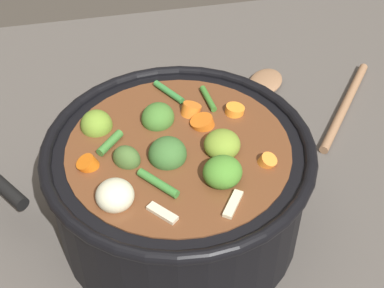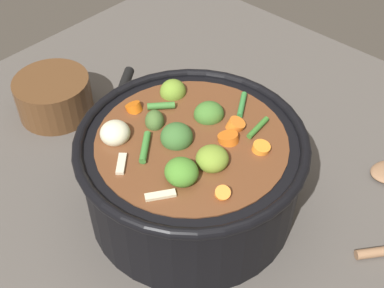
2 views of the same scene
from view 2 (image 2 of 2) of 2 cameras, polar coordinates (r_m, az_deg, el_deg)
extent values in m
plane|color=#514C47|center=(0.77, -0.05, -6.81)|extent=(1.10, 1.10, 0.00)
cylinder|color=black|center=(0.72, -0.05, -3.48)|extent=(0.31, 0.31, 0.13)
torus|color=black|center=(0.68, -0.05, 0.34)|extent=(0.32, 0.32, 0.02)
cylinder|color=brown|center=(0.72, -0.05, -3.19)|extent=(0.26, 0.26, 0.13)
ellipsoid|color=olive|center=(0.75, -2.18, 5.96)|extent=(0.04, 0.04, 0.04)
ellipsoid|color=#45662E|center=(0.70, -4.27, 2.61)|extent=(0.04, 0.04, 0.03)
ellipsoid|color=olive|center=(0.64, 2.32, -1.68)|extent=(0.06, 0.06, 0.03)
ellipsoid|color=#3A6A30|center=(0.67, -1.75, 0.78)|extent=(0.06, 0.06, 0.04)
ellipsoid|color=#42772E|center=(0.71, 1.93, 3.43)|extent=(0.06, 0.06, 0.04)
ellipsoid|color=#49872C|center=(0.62, -1.20, -3.21)|extent=(0.05, 0.05, 0.03)
cylinder|color=orange|center=(0.61, 3.48, -5.67)|extent=(0.03, 0.03, 0.02)
cylinder|color=orange|center=(0.67, 7.83, -0.54)|extent=(0.03, 0.03, 0.02)
cylinder|color=orange|center=(0.73, -6.62, 4.08)|extent=(0.02, 0.03, 0.02)
cylinder|color=orange|center=(0.69, 4.94, 2.07)|extent=(0.04, 0.04, 0.02)
cylinder|color=orange|center=(0.67, 4.14, 0.60)|extent=(0.03, 0.04, 0.02)
ellipsoid|color=beige|center=(0.68, -8.73, 1.24)|extent=(0.05, 0.05, 0.03)
cylinder|color=#3D7932|center=(0.72, -3.54, 4.36)|extent=(0.04, 0.03, 0.01)
cylinder|color=#3A772B|center=(0.69, 7.51, 1.87)|extent=(0.05, 0.01, 0.01)
cylinder|color=#36813A|center=(0.73, 5.70, 4.47)|extent=(0.05, 0.03, 0.01)
cylinder|color=#3C7F34|center=(0.66, -5.36, -0.35)|extent=(0.05, 0.04, 0.01)
cube|color=beige|center=(0.65, -8.03, -2.24)|extent=(0.03, 0.03, 0.01)
cube|color=beige|center=(0.61, -3.61, -5.84)|extent=(0.04, 0.03, 0.01)
cylinder|color=brown|center=(0.94, -15.42, 5.24)|extent=(0.13, 0.13, 0.07)
cylinder|color=black|center=(0.88, -7.98, 5.99)|extent=(0.11, 0.08, 0.02)
camera|label=1|loc=(0.42, -66.00, 17.03)|focal=51.86mm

